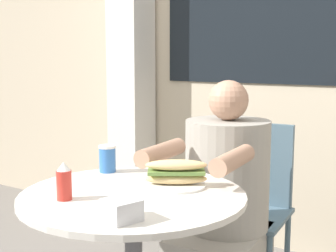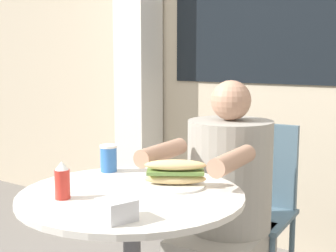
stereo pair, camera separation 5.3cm
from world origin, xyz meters
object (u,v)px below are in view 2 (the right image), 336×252
cafe_table (132,248)px  diner_chair (257,195)px  seated_diner (225,225)px  condiment_bottle (62,181)px  sandwich_on_plate (175,175)px  drink_cup (109,158)px

cafe_table → diner_chair: (0.04, 0.92, -0.03)m
seated_diner → condiment_bottle: (-0.19, -0.75, 0.33)m
seated_diner → diner_chair: bearing=-93.1°
sandwich_on_plate → condiment_bottle: bearing=-123.0°
cafe_table → drink_cup: bearing=145.8°
diner_chair → condiment_bottle: same height
seated_diner → sandwich_on_plate: 0.53m
cafe_table → seated_diner: bearing=84.7°
sandwich_on_plate → seated_diner: bearing=93.3°
cafe_table → seated_diner: 0.58m
diner_chair → seated_diner: (0.01, -0.35, -0.05)m
diner_chair → seated_diner: seated_diner is taller
condiment_bottle → seated_diner: bearing=75.9°
cafe_table → diner_chair: 0.93m
drink_cup → seated_diner: bearing=51.3°
sandwich_on_plate → drink_cup: size_ratio=2.05×
diner_chair → cafe_table: bearing=82.4°
cafe_table → condiment_bottle: 0.34m
cafe_table → diner_chair: diner_chair is taller
diner_chair → sandwich_on_plate: size_ratio=3.99×
seated_diner → drink_cup: bearing=46.3°
diner_chair → drink_cup: (-0.30, -0.75, 0.28)m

